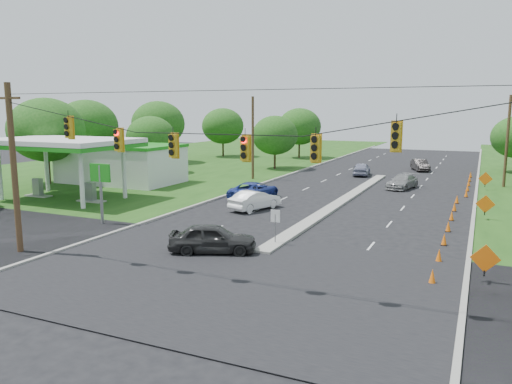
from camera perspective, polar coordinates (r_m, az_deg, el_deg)
The scene contains 39 objects.
ground at distance 23.30m, azimuth -3.48°, elevation -9.70°, with size 160.00×160.00×0.00m, color black.
grass_left at distance 56.93m, azimuth -21.02°, elevation 1.11°, with size 40.00×160.00×0.06m, color #1E4714.
cross_street at distance 23.30m, azimuth -3.48°, elevation -9.70°, with size 160.00×14.00×0.02m, color black.
curb_left at distance 54.03m, azimuth 1.95°, elevation 1.32°, with size 0.25×110.00×0.16m, color gray.
curb_right at distance 50.01m, azimuth 23.85°, elevation -0.15°, with size 0.25×110.00×0.16m, color gray.
median at distance 42.42m, azimuth 9.91°, elevation -1.07°, with size 1.00×34.00×0.18m, color gray.
median_sign at distance 28.14m, azimuth 2.22°, elevation -3.24°, with size 0.55×0.06×2.05m.
signal_span at distance 21.33m, azimuth -4.99°, elevation 2.23°, with size 25.60×0.32×9.00m.
utility_pole_far_left at distance 54.54m, azimuth -0.37°, elevation 6.15°, with size 0.28×0.28×9.00m, color #422D1C.
utility_pole_far_right at distance 54.55m, azimuth 26.78°, elevation 5.14°, with size 0.28×0.28×9.00m, color #422D1C.
gas_station at distance 52.49m, azimuth -16.10°, elevation 3.54°, with size 18.40×19.70×5.20m.
cone_0 at distance 23.63m, azimuth 19.51°, elevation -9.07°, with size 0.32×0.32×0.70m, color orange.
cone_1 at distance 26.97m, azimuth 20.18°, elevation -6.82°, with size 0.32×0.32×0.70m, color orange.
cone_2 at distance 30.35m, azimuth 20.71°, elevation -5.07°, with size 0.32×0.32×0.70m, color orange.
cone_3 at distance 33.75m, azimuth 21.12°, elevation -3.67°, with size 0.32×0.32×0.70m, color orange.
cone_4 at distance 37.18m, azimuth 21.46°, elevation -2.52°, with size 0.32×0.32×0.70m, color orange.
cone_5 at distance 40.61m, azimuth 21.74°, elevation -1.57°, with size 0.32×0.32×0.70m, color orange.
cone_6 at distance 44.06m, azimuth 21.98°, elevation -0.77°, with size 0.32×0.32×0.70m, color orange.
cone_7 at distance 47.49m, azimuth 22.90°, elevation -0.13°, with size 0.32×0.32×0.70m, color orange.
cone_8 at distance 50.95m, azimuth 23.03°, elevation 0.47°, with size 0.32×0.32×0.70m, color orange.
cone_9 at distance 54.42m, azimuth 23.14°, elevation 0.99°, with size 0.32×0.32×0.70m, color orange.
cone_10 at distance 57.89m, azimuth 23.23°, elevation 1.45°, with size 0.32×0.32×0.70m, color orange.
cone_11 at distance 61.36m, azimuth 23.32°, elevation 1.85°, with size 0.32×0.32×0.70m, color orange.
work_sign_0 at distance 24.32m, azimuth 24.72°, elevation -7.05°, with size 1.27×0.58×1.37m.
work_sign_1 at distance 37.99m, azimuth 24.73°, elevation -1.35°, with size 1.27×0.58×1.37m.
work_sign_2 at distance 51.83m, azimuth 24.74°, elevation 1.32°, with size 1.27×0.58×1.37m.
tree_1 at distance 55.08m, azimuth -22.85°, elevation 6.57°, with size 7.56×7.56×8.82m.
tree_2 at distance 61.44m, azimuth -11.94°, elevation 6.16°, with size 5.88×5.88×6.86m.
tree_3 at distance 73.00m, azimuth -11.12°, elevation 7.65°, with size 7.56×7.56×8.82m.
tree_4 at distance 81.11m, azimuth -3.82°, elevation 7.53°, with size 6.72×6.72×7.84m.
tree_5 at distance 64.30m, azimuth 2.17°, elevation 6.50°, with size 5.88×5.88×6.86m.
tree_6 at distance 79.00m, azimuth 4.99°, elevation 7.47°, with size 6.72×6.72×7.84m.
tree_14 at distance 64.97m, azimuth -18.78°, elevation 7.13°, with size 7.56×7.56×8.82m.
black_sedan at distance 26.94m, azimuth -4.98°, elevation -5.30°, with size 1.88×4.66×1.59m, color #272727.
white_sedan at distance 38.27m, azimuth -0.11°, elevation -0.94°, with size 1.56×4.48×1.48m, color white.
blue_pickup at distance 42.69m, azimuth -0.23°, elevation 0.17°, with size 2.52×5.46×1.52m, color navy.
silver_car_far at distance 50.46m, azimuth 16.39°, elevation 1.14°, with size 1.92×4.72×1.37m, color gray.
silver_car_oncoming at distance 59.38m, azimuth 11.98°, elevation 2.59°, with size 1.79×4.44×1.51m, color gray.
dark_car_receding at distance 65.90m, azimuth 18.25°, elevation 2.95°, with size 1.52×4.37×1.44m, color black.
Camera 1 is at (10.36, -19.42, 7.64)m, focal length 35.00 mm.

